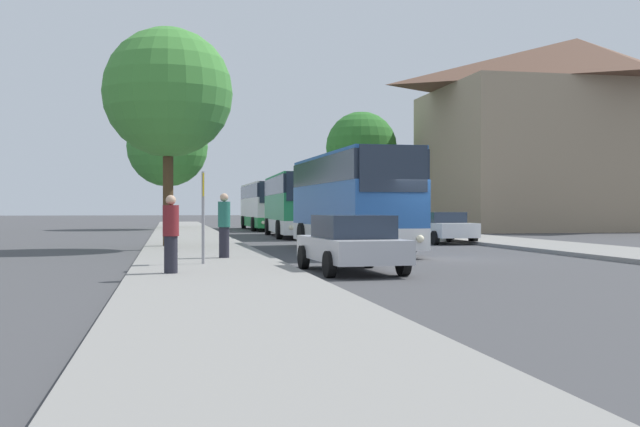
{
  "coord_description": "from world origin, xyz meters",
  "views": [
    {
      "loc": [
        -8.08,
        -22.32,
        1.6
      ],
      "look_at": [
        -1.36,
        10.86,
        1.36
      ],
      "focal_mm": 42.0,
      "sensor_mm": 36.0,
      "label": 1
    }
  ],
  "objects_px": {
    "parked_car_left_curb": "(351,243)",
    "bus_front": "(351,200)",
    "bus_rear": "(265,205)",
    "parked_car_right_near": "(442,227)",
    "bus_stop_sign": "(203,206)",
    "pedestrian_waiting_far": "(224,225)",
    "tree_right_near": "(361,147)",
    "parked_car_right_far": "(373,222)",
    "tree_left_near": "(168,93)",
    "bus_middle": "(295,204)",
    "pedestrian_waiting_near": "(171,234)",
    "tree_left_far": "(167,147)"
  },
  "relations": [
    {
      "from": "parked_car_left_curb",
      "to": "bus_front",
      "type": "bearing_deg",
      "value": 73.29
    },
    {
      "from": "bus_rear",
      "to": "parked_car_left_curb",
      "type": "distance_m",
      "value": 37.05
    },
    {
      "from": "bus_front",
      "to": "parked_car_right_near",
      "type": "relative_size",
      "value": 2.54
    },
    {
      "from": "bus_rear",
      "to": "bus_stop_sign",
      "type": "relative_size",
      "value": 4.93
    },
    {
      "from": "bus_front",
      "to": "bus_stop_sign",
      "type": "xyz_separation_m",
      "value": [
        -5.77,
        -7.3,
        -0.25
      ]
    },
    {
      "from": "pedestrian_waiting_far",
      "to": "tree_right_near",
      "type": "distance_m",
      "value": 37.74
    },
    {
      "from": "bus_stop_sign",
      "to": "pedestrian_waiting_far",
      "type": "distance_m",
      "value": 2.44
    },
    {
      "from": "bus_front",
      "to": "parked_car_right_far",
      "type": "relative_size",
      "value": 2.44
    },
    {
      "from": "parked_car_left_curb",
      "to": "tree_left_near",
      "type": "relative_size",
      "value": 0.51
    },
    {
      "from": "parked_car_right_far",
      "to": "tree_left_near",
      "type": "xyz_separation_m",
      "value": [
        -12.23,
        -14.54,
        5.28
      ]
    },
    {
      "from": "parked_car_left_curb",
      "to": "bus_middle",
      "type": "bearing_deg",
      "value": 80.96
    },
    {
      "from": "pedestrian_waiting_near",
      "to": "tree_left_far",
      "type": "bearing_deg",
      "value": -107.76
    },
    {
      "from": "bus_stop_sign",
      "to": "parked_car_right_far",
      "type": "bearing_deg",
      "value": 64.94
    },
    {
      "from": "tree_right_near",
      "to": "parked_car_right_far",
      "type": "bearing_deg",
      "value": -101.58
    },
    {
      "from": "parked_car_left_curb",
      "to": "tree_left_near",
      "type": "xyz_separation_m",
      "value": [
        -4.49,
        11.36,
        5.31
      ]
    },
    {
      "from": "parked_car_right_near",
      "to": "tree_right_near",
      "type": "distance_m",
      "value": 25.51
    },
    {
      "from": "bus_middle",
      "to": "tree_left_far",
      "type": "relative_size",
      "value": 1.18
    },
    {
      "from": "parked_car_left_curb",
      "to": "tree_left_far",
      "type": "relative_size",
      "value": 0.47
    },
    {
      "from": "bus_middle",
      "to": "tree_right_near",
      "type": "bearing_deg",
      "value": 65.26
    },
    {
      "from": "parked_car_right_near",
      "to": "parked_car_left_curb",
      "type": "bearing_deg",
      "value": 58.38
    },
    {
      "from": "bus_front",
      "to": "pedestrian_waiting_near",
      "type": "height_order",
      "value": "bus_front"
    },
    {
      "from": "tree_left_far",
      "to": "tree_right_near",
      "type": "xyz_separation_m",
      "value": [
        14.96,
        -0.89,
        0.11
      ]
    },
    {
      "from": "parked_car_right_near",
      "to": "tree_left_near",
      "type": "xyz_separation_m",
      "value": [
        -12.26,
        -2.79,
        5.31
      ]
    },
    {
      "from": "bus_rear",
      "to": "bus_middle",
      "type": "bearing_deg",
      "value": -90.25
    },
    {
      "from": "tree_left_near",
      "to": "tree_left_far",
      "type": "distance_m",
      "value": 28.42
    },
    {
      "from": "bus_front",
      "to": "tree_left_far",
      "type": "height_order",
      "value": "tree_left_far"
    },
    {
      "from": "bus_front",
      "to": "tree_left_near",
      "type": "relative_size",
      "value": 1.23
    },
    {
      "from": "parked_car_right_near",
      "to": "tree_right_near",
      "type": "xyz_separation_m",
      "value": [
        2.64,
        24.74,
        5.64
      ]
    },
    {
      "from": "parked_car_left_curb",
      "to": "pedestrian_waiting_near",
      "type": "height_order",
      "value": "pedestrian_waiting_near"
    },
    {
      "from": "bus_rear",
      "to": "tree_left_near",
      "type": "xyz_separation_m",
      "value": [
        -7.0,
        -25.59,
        4.23
      ]
    },
    {
      "from": "pedestrian_waiting_near",
      "to": "bus_rear",
      "type": "bearing_deg",
      "value": -118.28
    },
    {
      "from": "pedestrian_waiting_near",
      "to": "tree_left_near",
      "type": "relative_size",
      "value": 0.21
    },
    {
      "from": "bus_front",
      "to": "pedestrian_waiting_near",
      "type": "xyz_separation_m",
      "value": [
        -6.61,
        -10.05,
        -0.86
      ]
    },
    {
      "from": "parked_car_left_curb",
      "to": "parked_car_right_far",
      "type": "height_order",
      "value": "parked_car_right_far"
    },
    {
      "from": "parked_car_right_near",
      "to": "bus_rear",
      "type": "bearing_deg",
      "value": -79.87
    },
    {
      "from": "pedestrian_waiting_near",
      "to": "tree_left_far",
      "type": "relative_size",
      "value": 0.19
    },
    {
      "from": "bus_middle",
      "to": "parked_car_right_far",
      "type": "height_order",
      "value": "bus_middle"
    },
    {
      "from": "pedestrian_waiting_far",
      "to": "bus_rear",
      "type": "bearing_deg",
      "value": 33.52
    },
    {
      "from": "parked_car_right_near",
      "to": "tree_left_far",
      "type": "relative_size",
      "value": 0.44
    },
    {
      "from": "parked_car_left_curb",
      "to": "pedestrian_waiting_far",
      "type": "xyz_separation_m",
      "value": [
        -2.87,
        3.95,
        0.37
      ]
    },
    {
      "from": "parked_car_right_near",
      "to": "tree_left_far",
      "type": "xyz_separation_m",
      "value": [
        -12.32,
        25.63,
        5.53
      ]
    },
    {
      "from": "parked_car_left_curb",
      "to": "tree_right_near",
      "type": "distance_m",
      "value": 40.65
    },
    {
      "from": "parked_car_right_near",
      "to": "bus_front",
      "type": "bearing_deg",
      "value": 39.95
    },
    {
      "from": "tree_left_near",
      "to": "bus_middle",
      "type": "bearing_deg",
      "value": 59.63
    },
    {
      "from": "bus_middle",
      "to": "pedestrian_waiting_far",
      "type": "distance_m",
      "value": 19.98
    },
    {
      "from": "tree_left_near",
      "to": "tree_left_far",
      "type": "relative_size",
      "value": 0.92
    },
    {
      "from": "parked_car_left_curb",
      "to": "pedestrian_waiting_far",
      "type": "distance_m",
      "value": 4.9
    },
    {
      "from": "bus_rear",
      "to": "parked_car_right_far",
      "type": "relative_size",
      "value": 2.8
    },
    {
      "from": "tree_left_far",
      "to": "bus_middle",
      "type": "bearing_deg",
      "value": -67.09
    },
    {
      "from": "parked_car_right_near",
      "to": "tree_left_far",
      "type": "height_order",
      "value": "tree_left_far"
    }
  ]
}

